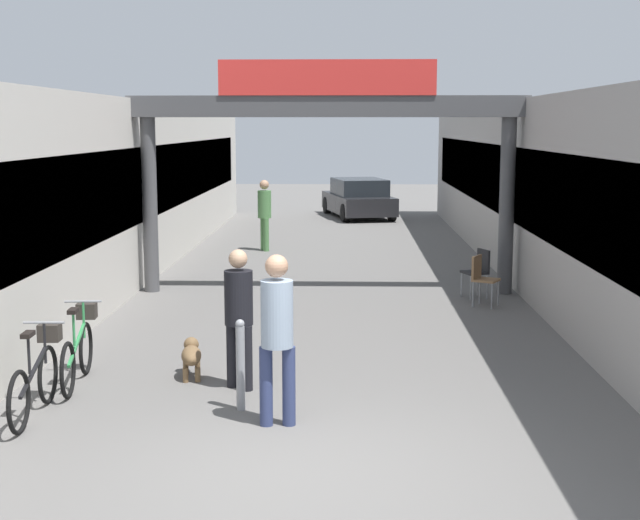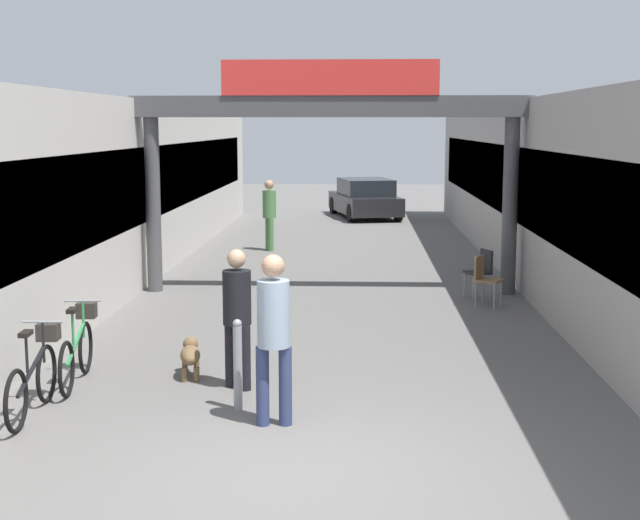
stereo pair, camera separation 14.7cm
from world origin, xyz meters
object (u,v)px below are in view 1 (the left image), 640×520
parked_car_black (359,199)px  pedestrian_with_dog (239,310)px  bicycle_black_nearest (37,376)px  cafe_chair_wood_nearer (482,276)px  pedestrian_carrying_crate (264,210)px  bollard_post_metal (241,364)px  bicycle_green_second (79,348)px  cafe_chair_black_farther (478,268)px  pedestrian_companion (277,328)px  dog_on_leash (191,355)px

parked_car_black → pedestrian_with_dog: bearing=-94.8°
bicycle_black_nearest → cafe_chair_wood_nearer: (5.75, 6.09, 0.10)m
pedestrian_carrying_crate → bollard_post_metal: 12.75m
pedestrian_carrying_crate → bicycle_green_second: bearing=-95.9°
cafe_chair_wood_nearer → cafe_chair_black_farther: (0.06, 0.79, 0.00)m
pedestrian_companion → bicycle_black_nearest: pedestrian_companion is taller
pedestrian_with_dog → bicycle_green_second: pedestrian_with_dog is taller
dog_on_leash → bicycle_black_nearest: 2.08m
pedestrian_with_dog → dog_on_leash: size_ratio=2.57×
pedestrian_with_dog → bicycle_black_nearest: bearing=-153.8°
pedestrian_carrying_crate → cafe_chair_black_farther: pedestrian_carrying_crate is taller
pedestrian_carrying_crate → bicycle_black_nearest: pedestrian_carrying_crate is taller
pedestrian_companion → dog_on_leash: (-1.22, 1.77, -0.77)m
bollard_post_metal → cafe_chair_wood_nearer: bearing=58.9°
pedestrian_carrying_crate → bicycle_black_nearest: size_ratio=1.06×
bicycle_black_nearest → cafe_chair_wood_nearer: 8.38m
cafe_chair_black_farther → parked_car_black: 14.47m
bollard_post_metal → pedestrian_carrying_crate: bearing=94.0°
dog_on_leash → pedestrian_with_dog: bearing=-34.9°
cafe_chair_black_farther → parked_car_black: bearing=98.0°
pedestrian_companion → bollard_post_metal: pedestrian_companion is taller
pedestrian_carrying_crate → bicycle_green_second: (-1.21, -11.72, -0.59)m
bollard_post_metal → parked_car_black: bearing=85.7°
pedestrian_companion → bicycle_black_nearest: bearing=174.1°
dog_on_leash → bicycle_green_second: size_ratio=0.39×
bicycle_green_second → pedestrian_carrying_crate: bearing=84.1°
pedestrian_companion → dog_on_leash: size_ratio=2.77×
bollard_post_metal → bicycle_black_nearest: bearing=-174.3°
cafe_chair_wood_nearer → cafe_chair_black_farther: same height
bicycle_black_nearest → bicycle_green_second: bearing=85.3°
bicycle_black_nearest → bollard_post_metal: 2.22m
pedestrian_carrying_crate → cafe_chair_wood_nearer: pedestrian_carrying_crate is taller
bicycle_black_nearest → cafe_chair_black_farther: bearing=49.9°
pedestrian_with_dog → bollard_post_metal: pedestrian_with_dog is taller
pedestrian_companion → parked_car_black: pedestrian_companion is taller
parked_car_black → pedestrian_carrying_crate: bearing=-106.6°
dog_on_leash → cafe_chair_wood_nearer: cafe_chair_wood_nearer is taller
pedestrian_with_dog → bollard_post_metal: size_ratio=1.64×
pedestrian_with_dog → parked_car_black: pedestrian_with_dog is taller
bicycle_black_nearest → parked_car_black: (3.78, 21.22, 0.21)m
bicycle_black_nearest → cafe_chair_black_farther: (5.81, 6.89, 0.10)m
cafe_chair_wood_nearer → cafe_chair_black_farther: 0.79m
pedestrian_with_dog → dog_on_leash: pedestrian_with_dog is taller
bicycle_black_nearest → cafe_chair_black_farther: size_ratio=1.90×
pedestrian_companion → dog_on_leash: 2.29m
bicycle_green_second → parked_car_black: size_ratio=0.39×
pedestrian_with_dog → dog_on_leash: bearing=145.1°
cafe_chair_black_farther → dog_on_leash: bearing=-129.1°
pedestrian_carrying_crate → cafe_chair_wood_nearer: size_ratio=2.01×
pedestrian_with_dog → pedestrian_carrying_crate: bearing=93.8°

